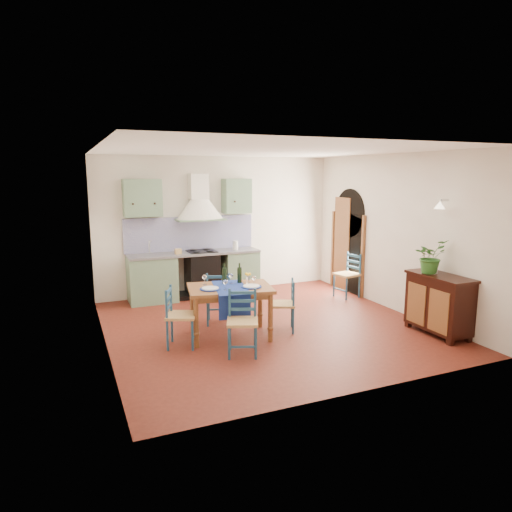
# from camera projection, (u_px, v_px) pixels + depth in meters

# --- Properties ---
(floor) EXTENTS (5.00, 5.00, 0.00)m
(floor) POSITION_uv_depth(u_px,v_px,m) (267.00, 326.00, 7.44)
(floor) COLOR #47170F
(floor) RESTS_ON ground
(back_wall) EXTENTS (5.00, 0.96, 2.80)m
(back_wall) POSITION_uv_depth(u_px,v_px,m) (199.00, 244.00, 9.15)
(back_wall) COLOR silver
(back_wall) RESTS_ON ground
(right_wall) EXTENTS (0.26, 5.00, 2.80)m
(right_wall) POSITION_uv_depth(u_px,v_px,m) (384.00, 235.00, 8.41)
(right_wall) COLOR silver
(right_wall) RESTS_ON ground
(left_wall) EXTENTS (0.04, 5.00, 2.80)m
(left_wall) POSITION_uv_depth(u_px,v_px,m) (101.00, 251.00, 6.23)
(left_wall) COLOR silver
(left_wall) RESTS_ON ground
(ceiling) EXTENTS (5.00, 5.00, 0.01)m
(ceiling) POSITION_uv_depth(u_px,v_px,m) (268.00, 150.00, 6.94)
(ceiling) COLOR white
(ceiling) RESTS_ON back_wall
(dining_table) EXTENTS (1.36, 1.06, 1.10)m
(dining_table) POSITION_uv_depth(u_px,v_px,m) (230.00, 293.00, 6.82)
(dining_table) COLOR brown
(dining_table) RESTS_ON ground
(chair_near) EXTENTS (0.54, 0.54, 0.89)m
(chair_near) POSITION_uv_depth(u_px,v_px,m) (242.00, 322.00, 6.21)
(chair_near) COLOR navy
(chair_near) RESTS_ON ground
(chair_far) EXTENTS (0.53, 0.53, 0.88)m
(chair_far) POSITION_uv_depth(u_px,v_px,m) (219.00, 297.00, 7.48)
(chair_far) COLOR navy
(chair_far) RESTS_ON ground
(chair_left) EXTENTS (0.53, 0.53, 0.87)m
(chair_left) POSITION_uv_depth(u_px,v_px,m) (179.00, 316.00, 6.49)
(chair_left) COLOR navy
(chair_left) RESTS_ON ground
(chair_right) EXTENTS (0.51, 0.51, 0.82)m
(chair_right) POSITION_uv_depth(u_px,v_px,m) (284.00, 305.00, 7.14)
(chair_right) COLOR navy
(chair_right) RESTS_ON ground
(chair_spare) EXTENTS (0.48, 0.48, 0.88)m
(chair_spare) POSITION_uv_depth(u_px,v_px,m) (348.00, 275.00, 9.13)
(chair_spare) COLOR navy
(chair_spare) RESTS_ON ground
(sideboard) EXTENTS (0.50, 1.05, 0.94)m
(sideboard) POSITION_uv_depth(u_px,v_px,m) (439.00, 302.00, 6.98)
(sideboard) COLOR black
(sideboard) RESTS_ON ground
(potted_plant) EXTENTS (0.54, 0.49, 0.52)m
(potted_plant) POSITION_uv_depth(u_px,v_px,m) (430.00, 256.00, 7.00)
(potted_plant) COLOR #285D21
(potted_plant) RESTS_ON sideboard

